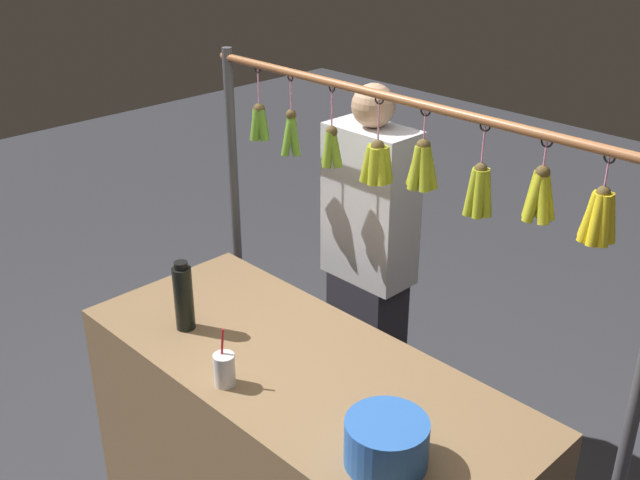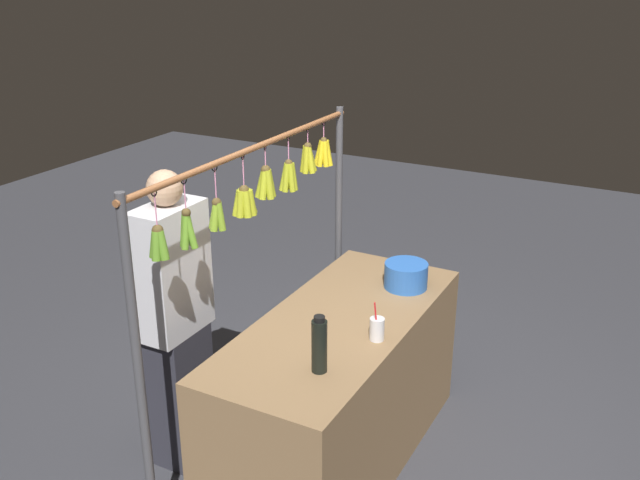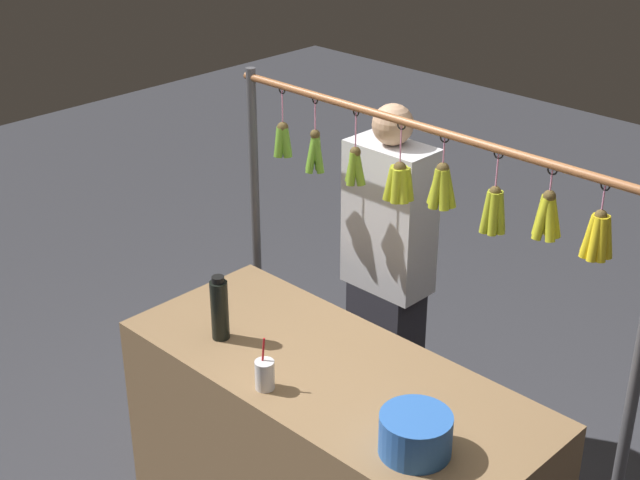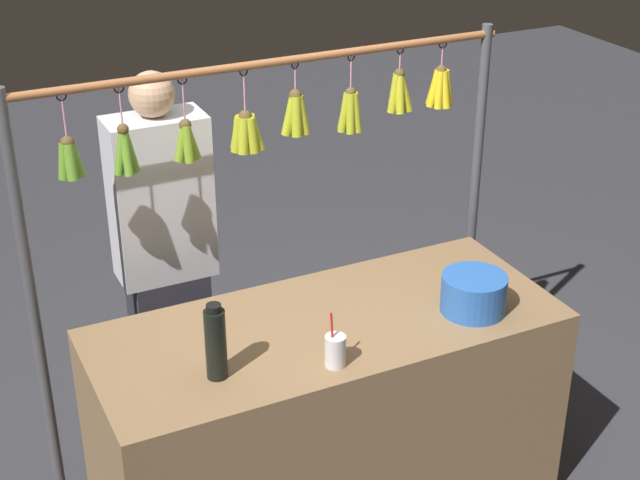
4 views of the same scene
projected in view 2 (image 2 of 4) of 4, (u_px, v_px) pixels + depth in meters
The scene contains 7 objects.
ground_plane at pixel (337, 457), 4.08m from camera, with size 12.00×12.00×0.00m, color #3A3B41.
market_counter at pixel (338, 391), 3.92m from camera, with size 1.76×0.74×0.88m, color olive.
display_rack at pixel (259, 227), 3.84m from camera, with size 2.01×0.13×1.78m.
water_bottle at pixel (319, 345), 3.25m from camera, with size 0.07×0.07×0.28m.
blue_bucket at pixel (406, 275), 4.10m from camera, with size 0.25×0.25×0.15m, color blue.
drink_cup at pixel (377, 329), 3.54m from camera, with size 0.07×0.07×0.21m.
vendor_person at pixel (176, 325), 3.80m from camera, with size 0.40×0.22×1.68m.
Camera 2 is at (2.99, 1.48, 2.65)m, focal length 40.39 mm.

